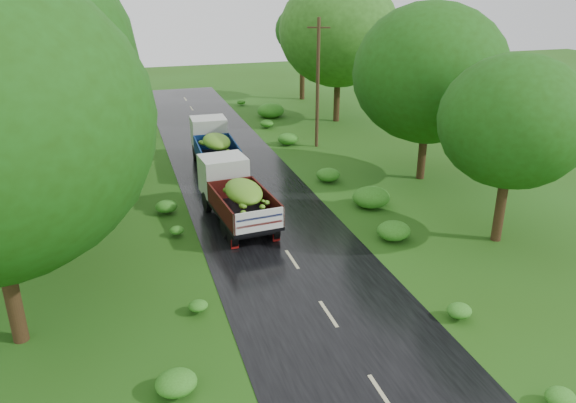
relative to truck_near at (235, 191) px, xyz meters
name	(u,v)px	position (x,y,z in m)	size (l,w,h in m)	color
ground	(382,394)	(1.31, -12.37, -1.43)	(120.00, 120.00, 0.00)	#22470F
road	(318,299)	(1.31, -7.37, -1.42)	(6.50, 80.00, 0.02)	black
road_lines	(309,284)	(1.31, -6.37, -1.41)	(0.12, 69.60, 0.00)	#BFB78C
truck_near	(235,191)	(0.00, 0.00, 0.00)	(2.65, 6.17, 2.52)	black
truck_far	(213,143)	(0.45, 8.00, -0.02)	(2.23, 5.97, 2.49)	black
utility_pole	(318,83)	(7.56, 10.14, 2.72)	(1.35, 0.62, 8.06)	#382616
trees_left	(19,52)	(-9.03, 8.44, 5.39)	(6.85, 35.92, 9.95)	black
trees_right	(377,54)	(10.98, 9.07, 4.44)	(5.01, 33.04, 8.46)	black
shrubs	(255,198)	(1.31, 1.63, -1.08)	(11.90, 44.00, 0.70)	#2E6A19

